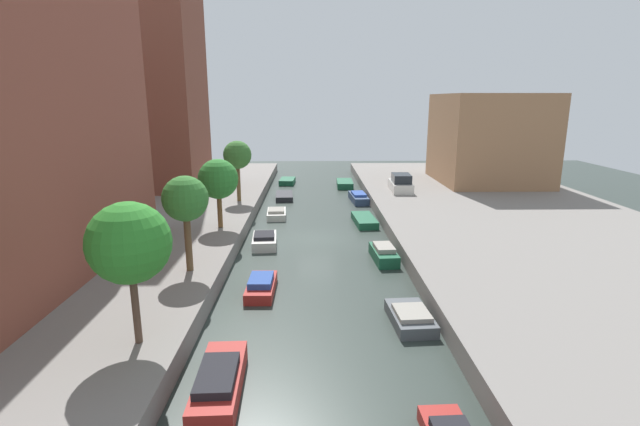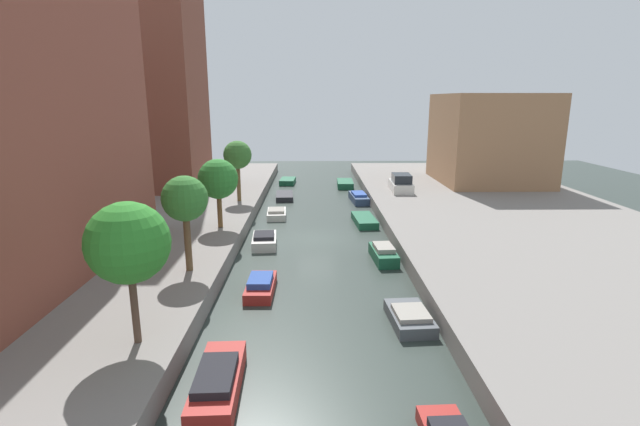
{
  "view_description": "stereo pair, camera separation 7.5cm",
  "coord_description": "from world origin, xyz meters",
  "px_view_note": "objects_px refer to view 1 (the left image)",
  "views": [
    {
      "loc": [
        -0.33,
        -31.04,
        9.45
      ],
      "look_at": [
        0.3,
        3.41,
        1.01
      ],
      "focal_mm": 26.13,
      "sensor_mm": 36.0,
      "label": 1
    },
    {
      "loc": [
        -0.26,
        -31.04,
        9.45
      ],
      "look_at": [
        0.3,
        3.41,
        1.01
      ],
      "focal_mm": 26.13,
      "sensor_mm": 36.0,
      "label": 2
    }
  ],
  "objects_px": {
    "street_tree_3": "(237,156)",
    "moored_boat_left_2": "(265,240)",
    "moored_boat_left_0": "(219,382)",
    "street_tree_1": "(185,200)",
    "moored_boat_right_2": "(384,254)",
    "moored_boat_right_1": "(411,317)",
    "moored_boat_left_5": "(287,181)",
    "apartment_tower_far": "(141,49)",
    "parked_car": "(401,184)",
    "moored_boat_right_4": "(358,198)",
    "street_tree_0": "(129,243)",
    "moored_boat_right_3": "(364,220)",
    "low_block_right": "(489,139)",
    "moored_boat_left_4": "(284,196)",
    "moored_boat_left_3": "(277,213)",
    "moored_boat_left_1": "(261,286)",
    "moored_boat_right_5": "(345,184)",
    "street_tree_2": "(218,179)"
  },
  "relations": [
    {
      "from": "moored_boat_left_0",
      "to": "moored_boat_left_1",
      "type": "bearing_deg",
      "value": 86.41
    },
    {
      "from": "street_tree_3",
      "to": "moored_boat_right_5",
      "type": "relative_size",
      "value": 1.27
    },
    {
      "from": "apartment_tower_far",
      "to": "moored_boat_left_4",
      "type": "xyz_separation_m",
      "value": [
        12.99,
        -0.99,
        -13.73
      ]
    },
    {
      "from": "street_tree_2",
      "to": "moored_boat_right_1",
      "type": "xyz_separation_m",
      "value": [
        10.44,
        -12.29,
        -3.96
      ]
    },
    {
      "from": "apartment_tower_far",
      "to": "moored_boat_right_2",
      "type": "height_order",
      "value": "apartment_tower_far"
    },
    {
      "from": "moored_boat_left_0",
      "to": "moored_boat_right_5",
      "type": "bearing_deg",
      "value": 79.73
    },
    {
      "from": "moored_boat_left_1",
      "to": "moored_boat_left_2",
      "type": "relative_size",
      "value": 1.02
    },
    {
      "from": "street_tree_1",
      "to": "moored_boat_right_1",
      "type": "relative_size",
      "value": 1.55
    },
    {
      "from": "street_tree_0",
      "to": "moored_boat_left_0",
      "type": "distance_m",
      "value": 5.53
    },
    {
      "from": "street_tree_3",
      "to": "moored_boat_right_1",
      "type": "height_order",
      "value": "street_tree_3"
    },
    {
      "from": "street_tree_1",
      "to": "moored_boat_left_4",
      "type": "height_order",
      "value": "street_tree_1"
    },
    {
      "from": "street_tree_3",
      "to": "moored_boat_right_4",
      "type": "relative_size",
      "value": 1.2
    },
    {
      "from": "street_tree_0",
      "to": "moored_boat_left_3",
      "type": "height_order",
      "value": "street_tree_0"
    },
    {
      "from": "apartment_tower_far",
      "to": "moored_boat_right_4",
      "type": "relative_size",
      "value": 6.1
    },
    {
      "from": "street_tree_0",
      "to": "moored_boat_right_5",
      "type": "xyz_separation_m",
      "value": [
        9.88,
        35.62,
        -4.36
      ]
    },
    {
      "from": "street_tree_1",
      "to": "street_tree_2",
      "type": "bearing_deg",
      "value": 90.0
    },
    {
      "from": "parked_car",
      "to": "moored_boat_right_2",
      "type": "height_order",
      "value": "parked_car"
    },
    {
      "from": "moored_boat_left_0",
      "to": "moored_boat_left_1",
      "type": "xyz_separation_m",
      "value": [
        0.52,
        8.26,
        -0.07
      ]
    },
    {
      "from": "street_tree_3",
      "to": "moored_boat_right_1",
      "type": "relative_size",
      "value": 1.64
    },
    {
      "from": "low_block_right",
      "to": "moored_boat_left_1",
      "type": "height_order",
      "value": "low_block_right"
    },
    {
      "from": "apartment_tower_far",
      "to": "moored_boat_left_5",
      "type": "bearing_deg",
      "value": 29.48
    },
    {
      "from": "parked_car",
      "to": "moored_boat_right_2",
      "type": "xyz_separation_m",
      "value": [
        -4.09,
        -16.67,
        -1.27
      ]
    },
    {
      "from": "moored_boat_left_2",
      "to": "moored_boat_left_5",
      "type": "relative_size",
      "value": 0.98
    },
    {
      "from": "moored_boat_left_1",
      "to": "moored_boat_right_1",
      "type": "distance_m",
      "value": 7.65
    },
    {
      "from": "moored_boat_left_5",
      "to": "moored_boat_right_1",
      "type": "height_order",
      "value": "moored_boat_right_1"
    },
    {
      "from": "moored_boat_left_0",
      "to": "street_tree_1",
      "type": "bearing_deg",
      "value": 109.54
    },
    {
      "from": "street_tree_2",
      "to": "moored_boat_right_4",
      "type": "height_order",
      "value": "street_tree_2"
    },
    {
      "from": "apartment_tower_far",
      "to": "moored_boat_left_5",
      "type": "height_order",
      "value": "apartment_tower_far"
    },
    {
      "from": "moored_boat_left_1",
      "to": "moored_boat_left_2",
      "type": "bearing_deg",
      "value": 94.35
    },
    {
      "from": "street_tree_3",
      "to": "moored_boat_left_2",
      "type": "height_order",
      "value": "street_tree_3"
    },
    {
      "from": "moored_boat_right_4",
      "to": "moored_boat_right_5",
      "type": "relative_size",
      "value": 1.06
    },
    {
      "from": "low_block_right",
      "to": "street_tree_0",
      "type": "xyz_separation_m",
      "value": [
        -24.54,
        -32.95,
        -0.8
      ]
    },
    {
      "from": "street_tree_1",
      "to": "moored_boat_right_3",
      "type": "bearing_deg",
      "value": 50.76
    },
    {
      "from": "moored_boat_left_0",
      "to": "moored_boat_left_3",
      "type": "xyz_separation_m",
      "value": [
        0.17,
        23.58,
        -0.1
      ]
    },
    {
      "from": "moored_boat_right_3",
      "to": "moored_boat_right_4",
      "type": "height_order",
      "value": "moored_boat_right_4"
    },
    {
      "from": "parked_car",
      "to": "moored_boat_left_0",
      "type": "bearing_deg",
      "value": -111.23
    },
    {
      "from": "moored_boat_right_2",
      "to": "moored_boat_right_1",
      "type": "bearing_deg",
      "value": -90.58
    },
    {
      "from": "moored_boat_left_0",
      "to": "moored_boat_right_3",
      "type": "bearing_deg",
      "value": 71.5
    },
    {
      "from": "street_tree_3",
      "to": "moored_boat_left_0",
      "type": "bearing_deg",
      "value": -82.98
    },
    {
      "from": "moored_boat_left_0",
      "to": "moored_boat_left_5",
      "type": "bearing_deg",
      "value": 89.6
    },
    {
      "from": "moored_boat_right_3",
      "to": "moored_boat_right_4",
      "type": "xyz_separation_m",
      "value": [
        0.33,
        8.02,
        0.12
      ]
    },
    {
      "from": "moored_boat_left_4",
      "to": "moored_boat_left_1",
      "type": "bearing_deg",
      "value": -89.69
    },
    {
      "from": "street_tree_3",
      "to": "low_block_right",
      "type": "bearing_deg",
      "value": 20.38
    },
    {
      "from": "apartment_tower_far",
      "to": "moored_boat_right_1",
      "type": "bearing_deg",
      "value": -53.85
    },
    {
      "from": "low_block_right",
      "to": "moored_boat_right_5",
      "type": "distance_m",
      "value": 15.77
    },
    {
      "from": "low_block_right",
      "to": "moored_boat_right_2",
      "type": "bearing_deg",
      "value": -122.91
    },
    {
      "from": "moored_boat_right_2",
      "to": "moored_boat_right_3",
      "type": "distance_m",
      "value": 8.55
    },
    {
      "from": "apartment_tower_far",
      "to": "moored_boat_left_0",
      "type": "bearing_deg",
      "value": -68.51
    },
    {
      "from": "street_tree_1",
      "to": "parked_car",
      "type": "xyz_separation_m",
      "value": [
        14.62,
        20.75,
        -2.97
      ]
    },
    {
      "from": "low_block_right",
      "to": "moored_boat_left_4",
      "type": "relative_size",
      "value": 2.95
    }
  ]
}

